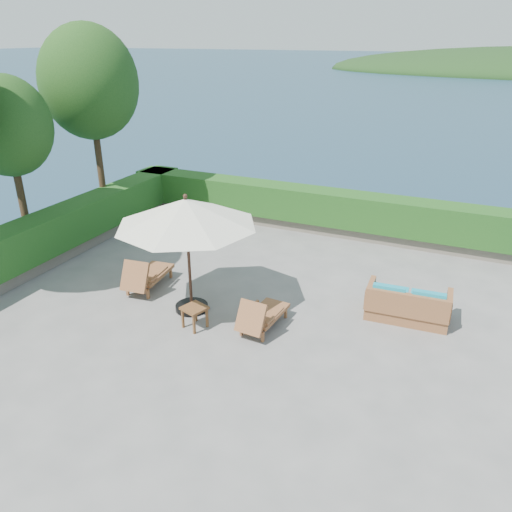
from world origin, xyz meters
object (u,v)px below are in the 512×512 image
at_px(side_table, 194,311).
at_px(wicker_loveseat, 407,306).
at_px(lounge_left, 146,275).
at_px(patio_umbrella, 186,213).
at_px(lounge_right, 261,315).

bearing_deg(side_table, wicker_loveseat, 28.22).
bearing_deg(lounge_left, patio_umbrella, -21.63).
relative_size(side_table, wicker_loveseat, 0.32).
relative_size(lounge_right, wicker_loveseat, 0.82).
bearing_deg(lounge_left, lounge_right, -15.52).
bearing_deg(lounge_right, patio_umbrella, -179.46).
xyz_separation_m(lounge_left, wicker_loveseat, (5.97, 1.12, -0.04)).
height_order(lounge_right, side_table, lounge_right).
xyz_separation_m(patio_umbrella, lounge_left, (-1.50, 0.42, -1.91)).
height_order(patio_umbrella, lounge_right, patio_umbrella).
bearing_deg(wicker_loveseat, lounge_left, -172.45).
xyz_separation_m(side_table, wicker_loveseat, (4.01, 2.15, -0.07)).
bearing_deg(patio_umbrella, lounge_right, -4.01).
height_order(lounge_left, side_table, lounge_left).
xyz_separation_m(lounge_right, side_table, (-1.31, -0.49, 0.05)).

